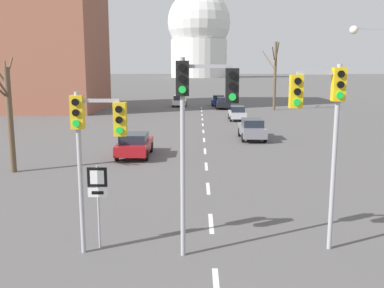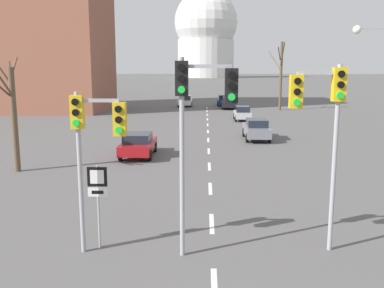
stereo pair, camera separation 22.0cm
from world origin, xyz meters
TOP-DOWN VIEW (x-y plane):
  - lane_stripe_0 at (0.00, 3.80)m, footprint 0.16×2.00m
  - lane_stripe_1 at (0.00, 8.30)m, footprint 0.16×2.00m
  - lane_stripe_2 at (0.00, 12.80)m, footprint 0.16×2.00m
  - lane_stripe_3 at (0.00, 17.30)m, footprint 0.16×2.00m
  - lane_stripe_4 at (0.00, 21.80)m, footprint 0.16×2.00m
  - lane_stripe_5 at (0.00, 26.30)m, footprint 0.16×2.00m
  - lane_stripe_6 at (0.00, 30.80)m, footprint 0.16×2.00m
  - lane_stripe_7 at (0.00, 35.30)m, footprint 0.16×2.00m
  - lane_stripe_8 at (0.00, 39.80)m, footprint 0.16×2.00m
  - lane_stripe_9 at (0.00, 44.30)m, footprint 0.16×2.00m
  - lane_stripe_10 at (0.00, 48.80)m, footprint 0.16×2.00m
  - lane_stripe_11 at (0.00, 53.30)m, footprint 0.16×2.00m
  - traffic_signal_near_left at (-3.49, 5.81)m, footprint 1.58×0.34m
  - traffic_signal_near_right at (3.16, 6.18)m, footprint 1.57×0.34m
  - traffic_signal_centre_tall at (-0.46, 5.65)m, footprint 1.73×0.34m
  - route_sign_post at (-3.51, 6.14)m, footprint 0.60×0.08m
  - sedan_near_left at (3.70, 38.96)m, footprint 1.71×3.87m
  - sedan_near_right at (-4.45, 20.03)m, footprint 1.97×4.35m
  - sedan_mid_centre at (2.93, 51.90)m, footprint 1.96×4.16m
  - sedan_far_left at (3.73, 26.66)m, footprint 1.84×4.56m
  - sedan_far_right at (2.51, 56.81)m, footprint 1.93×3.87m
  - sedan_distant_centre at (-3.15, 55.40)m, footprint 1.97×3.98m
  - bare_tree_left_near at (-10.39, 15.84)m, footprint 1.41×3.93m
  - bare_tree_right_near at (9.56, 50.41)m, footprint 1.55×6.33m
  - capitol_dome at (0.00, 247.93)m, footprint 36.10×36.10m

SIDE VIEW (x-z plane):
  - lane_stripe_0 at x=0.00m, z-range 0.00..0.01m
  - lane_stripe_1 at x=0.00m, z-range 0.00..0.01m
  - lane_stripe_2 at x=0.00m, z-range 0.00..0.01m
  - lane_stripe_3 at x=0.00m, z-range 0.00..0.01m
  - lane_stripe_4 at x=0.00m, z-range 0.00..0.01m
  - lane_stripe_5 at x=0.00m, z-range 0.00..0.01m
  - lane_stripe_6 at x=0.00m, z-range 0.00..0.01m
  - lane_stripe_7 at x=0.00m, z-range 0.00..0.01m
  - lane_stripe_8 at x=0.00m, z-range 0.00..0.01m
  - lane_stripe_9 at x=0.00m, z-range 0.00..0.01m
  - lane_stripe_10 at x=0.00m, z-range 0.00..0.01m
  - lane_stripe_11 at x=0.00m, z-range 0.00..0.01m
  - sedan_near_right at x=-4.45m, z-range 0.03..1.51m
  - sedan_near_left at x=3.70m, z-range 0.01..1.53m
  - sedan_far_right at x=2.51m, z-range 0.02..1.58m
  - sedan_distant_centre at x=-3.15m, z-range 0.01..1.61m
  - sedan_mid_centre at x=2.93m, z-range 0.01..1.62m
  - sedan_far_left at x=3.73m, z-range 0.03..1.64m
  - route_sign_post at x=-3.51m, z-range 0.48..3.08m
  - bare_tree_left_near at x=-10.39m, z-range -0.12..6.59m
  - traffic_signal_near_left at x=-3.49m, z-range 1.23..6.05m
  - traffic_signal_near_right at x=3.16m, z-range 1.43..7.03m
  - traffic_signal_centre_tall at x=-0.46m, z-range 1.48..7.26m
  - bare_tree_right_near at x=9.56m, z-range 0.35..9.17m
  - capitol_dome at x=0.00m, z-range -0.66..50.33m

